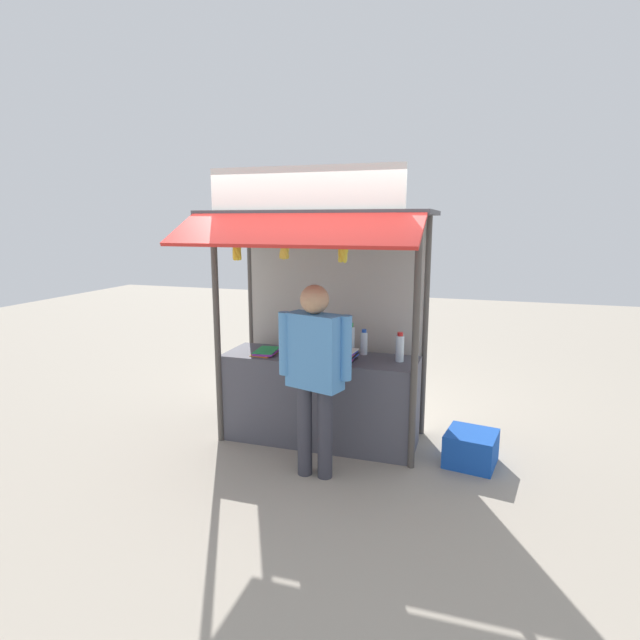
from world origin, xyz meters
TOP-DOWN VIEW (x-y plane):
  - ground_plane at (0.00, 0.00)m, footprint 20.00×20.00m
  - stall_counter at (0.00, 0.00)m, footprint 1.85×0.58m
  - stall_structure at (0.00, 0.12)m, footprint 2.05×1.49m
  - water_bottle_right at (0.03, 0.02)m, footprint 0.08×0.08m
  - water_bottle_left at (0.75, 0.04)m, footprint 0.08×0.08m
  - water_bottle_mid_right at (0.26, 0.13)m, footprint 0.09×0.09m
  - water_bottle_mid_left at (0.38, 0.19)m, footprint 0.07×0.07m
  - magazine_stack_center at (-0.52, -0.07)m, footprint 0.22×0.32m
  - magazine_stack_far_right at (0.26, -0.10)m, footprint 0.22×0.32m
  - banana_bunch_inner_left at (-0.64, -0.39)m, footprint 0.10×0.10m
  - banana_bunch_leftmost at (-0.20, -0.39)m, footprint 0.10×0.11m
  - banana_bunch_rightmost at (0.32, -0.39)m, footprint 0.11×0.11m
  - vendor_person at (0.17, -0.68)m, footprint 0.61×0.32m
  - plastic_crate at (1.42, -0.07)m, footprint 0.48×0.48m

SIDE VIEW (x-z plane):
  - ground_plane at x=0.00m, z-range 0.00..0.00m
  - plastic_crate at x=1.42m, z-range 0.00..0.29m
  - stall_counter at x=0.00m, z-range 0.00..0.85m
  - magazine_stack_center at x=-0.52m, z-range 0.85..0.89m
  - magazine_stack_far_right at x=0.26m, z-range 0.85..0.95m
  - water_bottle_mid_left at x=0.38m, z-range 0.84..1.09m
  - vendor_person at x=0.17m, z-range 0.17..1.79m
  - water_bottle_left at x=0.75m, z-range 0.84..1.12m
  - water_bottle_right at x=0.03m, z-range 0.84..1.14m
  - water_bottle_mid_right at x=0.26m, z-range 0.84..1.15m
  - stall_structure at x=0.00m, z-range 0.26..2.81m
  - banana_bunch_inner_left at x=-0.64m, z-range 1.69..1.99m
  - banana_bunch_rightmost at x=0.32m, z-range 1.70..2.00m
  - banana_bunch_leftmost at x=-0.20m, z-range 1.72..2.00m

